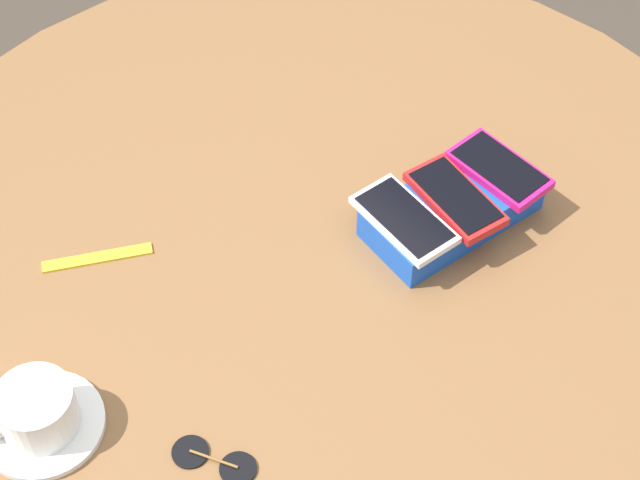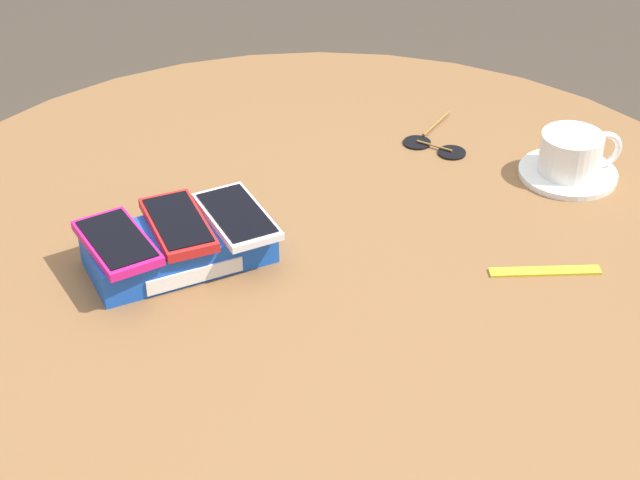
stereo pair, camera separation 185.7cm
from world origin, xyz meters
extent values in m
cylinder|color=#2D2D2D|center=(0.00, 0.00, 0.36)|extent=(0.07, 0.07, 0.69)
cylinder|color=brown|center=(0.00, 0.00, 0.72)|extent=(1.15, 1.15, 0.03)
cube|color=blue|center=(-0.15, 0.08, 0.76)|extent=(0.22, 0.13, 0.04)
cube|color=white|center=(-0.15, 0.03, 0.75)|extent=(0.11, 0.02, 0.02)
cube|color=#D11975|center=(-0.22, 0.09, 0.78)|extent=(0.07, 0.13, 0.01)
cube|color=black|center=(-0.22, 0.09, 0.79)|extent=(0.06, 0.11, 0.00)
cube|color=red|center=(-0.14, 0.08, 0.79)|extent=(0.08, 0.14, 0.01)
cube|color=black|center=(-0.14, 0.08, 0.79)|extent=(0.08, 0.12, 0.00)
cube|color=silver|center=(-0.08, 0.06, 0.78)|extent=(0.08, 0.14, 0.01)
cube|color=black|center=(-0.08, 0.06, 0.79)|extent=(0.07, 0.12, 0.00)
cylinder|color=white|center=(0.37, -0.03, 0.74)|extent=(0.13, 0.13, 0.01)
cylinder|color=white|center=(0.37, -0.03, 0.77)|extent=(0.08, 0.08, 0.05)
cylinder|color=tan|center=(0.37, -0.03, 0.79)|extent=(0.07, 0.07, 0.00)
torus|color=white|center=(0.42, -0.05, 0.77)|extent=(0.05, 0.03, 0.05)
cube|color=yellow|center=(0.20, -0.18, 0.74)|extent=(0.12, 0.08, 0.00)
cylinder|color=black|center=(0.29, 0.10, 0.74)|extent=(0.04, 0.04, 0.00)
cylinder|color=black|center=(0.26, 0.15, 0.74)|extent=(0.04, 0.04, 0.00)
cylinder|color=olive|center=(0.27, 0.12, 0.74)|extent=(0.03, 0.05, 0.00)
cylinder|color=olive|center=(0.32, 0.17, 0.74)|extent=(0.08, 0.04, 0.00)
camera|label=1|loc=(0.57, 0.57, 1.73)|focal=60.00mm
camera|label=2|loc=(-0.58, -0.86, 1.47)|focal=60.00mm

